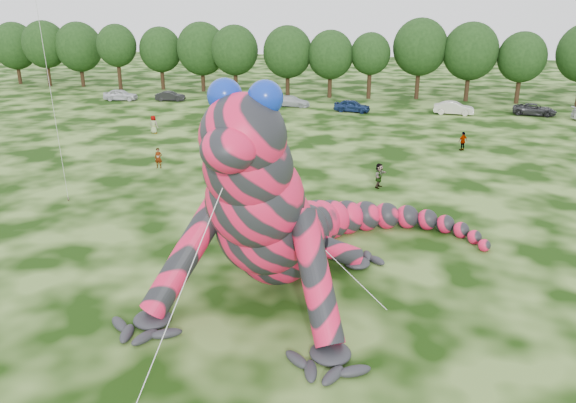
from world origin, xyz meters
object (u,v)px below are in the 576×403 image
Objects in this scene: car_4 at (352,106)px; spectator_5 at (379,175)px; car_5 at (454,108)px; spectator_0 at (158,158)px; tree_6 at (235,60)px; tree_1 at (46,54)px; car_6 at (535,110)px; tree_8 at (330,64)px; tree_2 at (80,55)px; tree_4 at (161,58)px; car_0 at (121,95)px; tree_3 at (118,57)px; spectator_4 at (154,125)px; inflatable_gecko at (287,175)px; tree_9 at (370,66)px; car_3 at (292,101)px; tree_0 at (16,53)px; tree_7 at (288,61)px; spectator_3 at (463,141)px; tree_12 at (521,68)px; tree_11 at (470,62)px; tree_5 at (202,57)px; car_2 at (237,101)px; tree_10 at (419,59)px.

car_4 is 28.82m from spectator_5.
car_5 is 36.95m from spectator_0.
tree_6 is 2.09× the size of car_5.
tree_1 is 69.84m from car_6.
tree_1 is at bearing 178.62° from tree_8.
tree_2 is 2.25× the size of car_4.
car_0 is (-1.24, -10.42, -3.78)m from tree_4.
car_0 is 1.03× the size of car_4.
tree_6 is (18.16, -0.38, 0.03)m from tree_3.
spectator_0 is at bearing 127.79° from spectator_4.
inflatable_gecko is at bearing -54.31° from tree_3.
tree_3 reaches higher than spectator_5.
car_0 is 2.49× the size of spectator_5.
tree_9 is 12.70m from car_3.
tree_0 is 5.40× the size of spectator_5.
tree_7 is 5.67× the size of spectator_3.
tree_12 reaches higher than car_5.
spectator_5 is (22.99, -38.00, -3.87)m from tree_6.
tree_2 reaches higher than tree_12.
tree_12 is (74.57, -1.50, -0.27)m from tree_0.
car_5 is 2.72× the size of spectator_3.
tree_4 is 0.90× the size of tree_11.
tree_2 is 5.97× the size of spectator_0.
tree_0 is 1.00× the size of tree_6.
tree_1 is at bearing 51.29° from car_0.
spectator_3 is at bearing -175.32° from car_5.
tree_5 reaches higher than tree_2.
tree_6 is at bearing 115.91° from inflatable_gecko.
car_4 is at bearing -127.90° from spectator_4.
tree_7 is 5.38× the size of spectator_5.
car_2 is 14.54m from car_4.
tree_0 is 2.10× the size of car_5.
car_6 is at bearing 32.68° from spectator_0.
car_6 is (28.61, 0.77, -0.01)m from car_3.
car_3 is (-27.76, -8.77, -3.82)m from tree_12.
tree_7 is (19.56, -1.91, 0.21)m from tree_4.
inflatable_gecko is at bearing -88.86° from tree_9.
spectator_5 is (3.31, 14.28, -4.06)m from inflatable_gecko.
tree_1 reaches higher than spectator_5.
car_4 is at bearing -15.26° from tree_2.
tree_12 is (55.73, 0.67, -0.23)m from tree_3.
tree_6 is 2.16× the size of car_0.
car_6 is 2.95× the size of spectator_0.
tree_7 is 2.05× the size of car_2.
tree_6 reaches higher than spectator_3.
car_5 is at bearing 40.33° from spectator_0.
spectator_3 reaches higher than car_5.
spectator_4 is at bearing -78.91° from tree_5.
tree_10 is at bearing -122.11° from spectator_4.
car_2 is at bearing -159.40° from tree_11.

